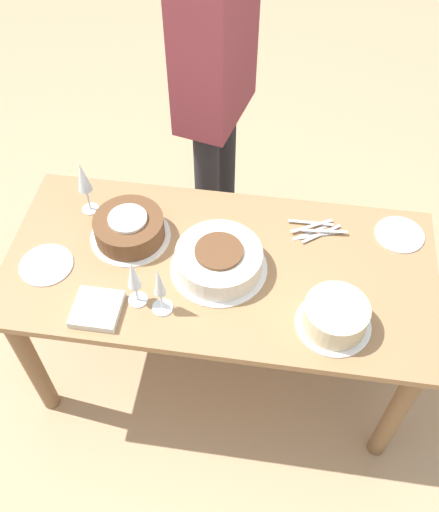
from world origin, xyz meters
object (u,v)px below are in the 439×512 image
object	(u,v)px
cake_back_decorated	(335,316)
wine_glass_extra	(159,285)
cake_front_chocolate	(129,228)
wine_glass_far	(83,179)
person_cutting	(215,69)
cake_center_white	(220,260)
wine_glass_near	(133,276)

from	to	relation	value
cake_back_decorated	wine_glass_extra	size ratio (longest dim) A/B	1.17
cake_front_chocolate	wine_glass_far	xyz separation A→B (m)	(0.19, -0.11, 0.11)
wine_glass_extra	person_cutting	world-z (taller)	person_cutting
cake_center_white	wine_glass_extra	bearing A→B (deg)	49.70
cake_back_decorated	wine_glass_far	distance (m)	1.02
cake_center_white	wine_glass_near	xyz separation A→B (m)	(0.25, 0.18, 0.09)
cake_center_white	cake_front_chocolate	bearing A→B (deg)	-15.97
cake_front_chocolate	person_cutting	bearing A→B (deg)	-109.08
cake_center_white	wine_glass_far	distance (m)	0.58
wine_glass_near	wine_glass_far	bearing A→B (deg)	-54.20
cake_center_white	person_cutting	distance (m)	0.79
person_cutting	wine_glass_extra	bearing A→B (deg)	10.57
cake_front_chocolate	wine_glass_extra	size ratio (longest dim) A/B	1.39
cake_back_decorated	person_cutting	world-z (taller)	person_cutting
wine_glass_near	person_cutting	world-z (taller)	person_cutting
cake_back_decorated	person_cutting	size ratio (longest dim) A/B	0.14
cake_back_decorated	wine_glass_near	world-z (taller)	wine_glass_near
wine_glass_near	person_cutting	bearing A→B (deg)	-97.95
cake_center_white	cake_back_decorated	distance (m)	0.44
cake_front_chocolate	wine_glass_far	distance (m)	0.25
wine_glass_far	person_cutting	size ratio (longest dim) A/B	0.14
wine_glass_far	wine_glass_extra	world-z (taller)	wine_glass_far
cake_center_white	person_cutting	bearing A→B (deg)	-80.27
cake_center_white	cake_front_chocolate	distance (m)	0.36
cake_front_chocolate	wine_glass_near	world-z (taller)	wine_glass_near
cake_front_chocolate	cake_back_decorated	bearing A→B (deg)	159.70
cake_back_decorated	person_cutting	bearing A→B (deg)	-60.02
cake_front_chocolate	wine_glass_near	xyz separation A→B (m)	(-0.09, 0.27, 0.09)
wine_glass_near	wine_glass_far	world-z (taller)	wine_glass_far
cake_front_chocolate	wine_glass_near	distance (m)	0.30
wine_glass_far	wine_glass_extra	xyz separation A→B (m)	(-0.37, 0.41, -0.03)
cake_center_white	wine_glass_extra	world-z (taller)	wine_glass_extra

